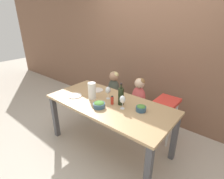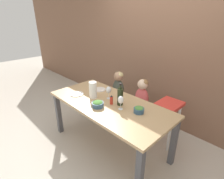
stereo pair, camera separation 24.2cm
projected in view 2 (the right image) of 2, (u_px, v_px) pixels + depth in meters
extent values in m
plane|color=#BCB2A3|center=(109.00, 145.00, 2.76)|extent=(14.00, 14.00, 0.00)
cube|color=brown|center=(160.00, 49.00, 3.00)|extent=(10.00, 0.06, 2.70)
cube|color=tan|center=(109.00, 104.00, 2.46)|extent=(1.82, 0.85, 0.03)
cube|color=#4C4C51|center=(59.00, 114.00, 2.94)|extent=(0.07, 0.07, 0.72)
cube|color=#4C4C51|center=(139.00, 175.00, 1.82)|extent=(0.07, 0.07, 0.72)
cube|color=#4C4C51|center=(93.00, 100.00, 3.41)|extent=(0.07, 0.07, 0.72)
cube|color=#4C4C51|center=(174.00, 142.00, 2.29)|extent=(0.07, 0.07, 0.72)
cylinder|color=silver|center=(108.00, 109.00, 3.41)|extent=(0.04, 0.04, 0.40)
cylinder|color=silver|center=(118.00, 114.00, 3.23)|extent=(0.04, 0.04, 0.40)
cylinder|color=silver|center=(118.00, 104.00, 3.59)|extent=(0.04, 0.04, 0.40)
cylinder|color=silver|center=(128.00, 109.00, 3.41)|extent=(0.04, 0.04, 0.40)
cube|color=white|center=(118.00, 99.00, 3.32)|extent=(0.37, 0.43, 0.05)
cylinder|color=silver|center=(129.00, 120.00, 3.06)|extent=(0.04, 0.04, 0.40)
cylinder|color=silver|center=(142.00, 126.00, 2.88)|extent=(0.04, 0.04, 0.40)
cylinder|color=silver|center=(139.00, 114.00, 3.24)|extent=(0.04, 0.04, 0.40)
cylinder|color=silver|center=(151.00, 120.00, 3.06)|extent=(0.04, 0.04, 0.40)
cube|color=white|center=(141.00, 109.00, 2.97)|extent=(0.37, 0.43, 0.05)
cylinder|color=silver|center=(156.00, 125.00, 2.68)|extent=(0.04, 0.04, 0.67)
cylinder|color=silver|center=(170.00, 132.00, 2.52)|extent=(0.04, 0.04, 0.67)
cylinder|color=silver|center=(164.00, 119.00, 2.83)|extent=(0.04, 0.04, 0.67)
cylinder|color=silver|center=(177.00, 125.00, 2.68)|extent=(0.04, 0.04, 0.67)
cube|color=red|center=(170.00, 104.00, 2.53)|extent=(0.31, 0.37, 0.05)
ellipsoid|color=#3D4238|center=(118.00, 89.00, 3.24)|extent=(0.24, 0.17, 0.36)
sphere|color=tan|center=(118.00, 76.00, 3.15)|extent=(0.17, 0.17, 0.17)
ellipsoid|color=#DBC684|center=(119.00, 75.00, 3.14)|extent=(0.16, 0.16, 0.12)
ellipsoid|color=#C64C4C|center=(142.00, 98.00, 2.89)|extent=(0.24, 0.17, 0.36)
sphere|color=beige|center=(143.00, 84.00, 2.79)|extent=(0.17, 0.17, 0.17)
ellipsoid|color=olive|center=(143.00, 83.00, 2.79)|extent=(0.16, 0.16, 0.12)
cylinder|color=#232D19|center=(120.00, 97.00, 2.35)|extent=(0.08, 0.08, 0.24)
cylinder|color=#232D19|center=(120.00, 86.00, 2.29)|extent=(0.03, 0.03, 0.07)
cylinder|color=black|center=(120.00, 84.00, 2.28)|extent=(0.03, 0.03, 0.02)
cylinder|color=white|center=(93.00, 90.00, 2.56)|extent=(0.11, 0.11, 0.24)
cylinder|color=white|center=(121.00, 109.00, 2.29)|extent=(0.06, 0.06, 0.00)
cylinder|color=white|center=(121.00, 106.00, 2.27)|extent=(0.01, 0.01, 0.08)
ellipsoid|color=white|center=(121.00, 100.00, 2.23)|extent=(0.08, 0.08, 0.10)
cylinder|color=white|center=(109.00, 98.00, 2.58)|extent=(0.06, 0.06, 0.00)
cylinder|color=white|center=(109.00, 96.00, 2.56)|extent=(0.01, 0.01, 0.08)
ellipsoid|color=white|center=(109.00, 90.00, 2.52)|extent=(0.08, 0.08, 0.10)
cylinder|color=#335675|center=(98.00, 105.00, 2.33)|extent=(0.16, 0.16, 0.06)
ellipsoid|color=#4C8438|center=(98.00, 102.00, 2.32)|extent=(0.14, 0.14, 0.04)
cylinder|color=#335675|center=(139.00, 110.00, 2.19)|extent=(0.13, 0.13, 0.06)
ellipsoid|color=#4C8438|center=(139.00, 108.00, 2.18)|extent=(0.11, 0.11, 0.04)
cylinder|color=silver|center=(77.00, 94.00, 2.70)|extent=(0.21, 0.21, 0.01)
cylinder|color=silver|center=(99.00, 89.00, 2.86)|extent=(0.21, 0.21, 0.01)
cylinder|color=red|center=(111.00, 100.00, 2.39)|extent=(0.04, 0.04, 0.11)
cone|color=black|center=(111.00, 96.00, 2.36)|extent=(0.03, 0.03, 0.02)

